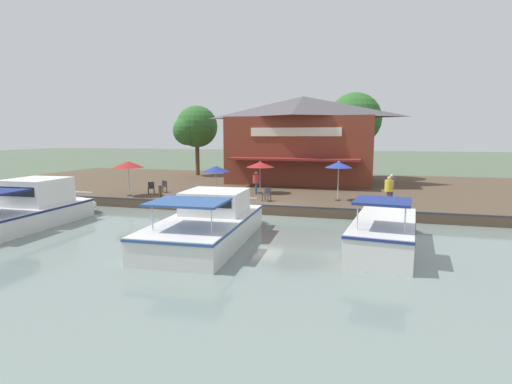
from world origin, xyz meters
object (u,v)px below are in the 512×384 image
object	(u,v)px
person_at_quay_edge	(256,180)
motorboat_outer_channel	(385,229)
patio_umbrella_by_entrance	(339,165)
person_mid_patio	(389,187)
mooring_post	(160,193)
person_near_entrance	(391,184)
patio_umbrella_mid_patio_left	(260,165)
cafe_chair_mid_patio	(163,186)
tree_upstream_bank	(353,121)
waterfront_restaurant	(302,139)
tree_downstream_bank	(195,128)
patio_umbrella_back_row	(128,164)
patio_umbrella_near_quay_edge	(216,169)
cafe_chair_far_corner_seat	(151,187)
cafe_chair_beside_entrance	(267,194)
motorboat_nearest_quay	(32,209)
motorboat_far_downstream	(213,221)

from	to	relation	value
person_at_quay_edge	motorboat_outer_channel	bearing A→B (deg)	40.92
patio_umbrella_by_entrance	motorboat_outer_channel	world-z (taller)	patio_umbrella_by_entrance
person_mid_patio	mooring_post	bearing A→B (deg)	-82.16
person_near_entrance	patio_umbrella_mid_patio_left	bearing A→B (deg)	-91.93
cafe_chair_mid_patio	tree_upstream_bank	xyz separation A→B (m)	(-13.73, 13.06, 5.14)
waterfront_restaurant	tree_downstream_bank	world-z (taller)	waterfront_restaurant
tree_upstream_bank	patio_umbrella_back_row	bearing A→B (deg)	-42.28
patio_umbrella_by_entrance	person_at_quay_edge	xyz separation A→B (m)	(-1.40, -5.88, -1.29)
patio_umbrella_near_quay_edge	motorboat_outer_channel	distance (m)	12.71
cafe_chair_mid_patio	cafe_chair_far_corner_seat	distance (m)	1.08
patio_umbrella_near_quay_edge	person_mid_patio	world-z (taller)	patio_umbrella_near_quay_edge
patio_umbrella_near_quay_edge	waterfront_restaurant	bearing A→B (deg)	161.22
patio_umbrella_mid_patio_left	mooring_post	distance (m)	7.50
cafe_chair_far_corner_seat	tree_upstream_bank	xyz separation A→B (m)	(-14.72, 13.51, 5.14)
person_at_quay_edge	tree_downstream_bank	world-z (taller)	tree_downstream_bank
patio_umbrella_back_row	person_near_entrance	world-z (taller)	patio_umbrella_back_row
person_at_quay_edge	tree_upstream_bank	world-z (taller)	tree_upstream_bank
patio_umbrella_mid_patio_left	patio_umbrella_near_quay_edge	bearing A→B (deg)	-32.96
patio_umbrella_mid_patio_left	person_near_entrance	distance (m)	9.15
waterfront_restaurant	person_near_entrance	distance (m)	11.61
patio_umbrella_near_quay_edge	tree_downstream_bank	bearing A→B (deg)	-151.26
person_near_entrance	motorboat_outer_channel	distance (m)	10.05
cafe_chair_beside_entrance	motorboat_outer_channel	xyz separation A→B (m)	(6.92, 6.96, -0.32)
patio_umbrella_back_row	tree_downstream_bank	xyz separation A→B (m)	(-14.79, -1.56, 2.80)
cafe_chair_far_corner_seat	person_at_quay_edge	bearing A→B (deg)	104.85
patio_umbrella_back_row	patio_umbrella_by_entrance	bearing A→B (deg)	97.12
patio_umbrella_mid_patio_left	person_at_quay_edge	distance (m)	1.20
cafe_chair_mid_patio	tree_upstream_bank	size ratio (longest dim) A/B	0.10
patio_umbrella_back_row	motorboat_outer_channel	distance (m)	18.16
motorboat_outer_channel	mooring_post	xyz separation A→B (m)	(-5.29, -13.66, 0.34)
person_mid_patio	tree_upstream_bank	size ratio (longest dim) A/B	0.21
motorboat_nearest_quay	motorboat_outer_channel	bearing A→B (deg)	92.26
patio_umbrella_near_quay_edge	motorboat_far_downstream	xyz separation A→B (m)	(7.75, 2.79, -1.76)
motorboat_outer_channel	patio_umbrella_by_entrance	bearing A→B (deg)	-162.82
motorboat_outer_channel	tree_upstream_bank	xyz separation A→B (m)	(-22.55, -2.29, 5.46)
person_mid_patio	tree_downstream_bank	world-z (taller)	tree_downstream_bank
cafe_chair_beside_entrance	tree_downstream_bank	size ratio (longest dim) A/B	0.12
patio_umbrella_back_row	cafe_chair_mid_patio	distance (m)	3.15
cafe_chair_mid_patio	mooring_post	size ratio (longest dim) A/B	0.87
motorboat_outer_channel	motorboat_nearest_quay	distance (m)	17.99
patio_umbrella_by_entrance	patio_umbrella_mid_patio_left	bearing A→B (deg)	-108.53
cafe_chair_far_corner_seat	patio_umbrella_near_quay_edge	bearing A→B (deg)	81.00
cafe_chair_far_corner_seat	motorboat_outer_channel	world-z (taller)	motorboat_outer_channel
patio_umbrella_by_entrance	cafe_chair_far_corner_seat	bearing A→B (deg)	-87.63
patio_umbrella_near_quay_edge	cafe_chair_far_corner_seat	bearing A→B (deg)	-99.00
patio_umbrella_back_row	person_at_quay_edge	size ratio (longest dim) A/B	1.51
patio_umbrella_by_entrance	patio_umbrella_mid_patio_left	world-z (taller)	patio_umbrella_by_entrance
waterfront_restaurant	person_mid_patio	bearing A→B (deg)	31.79
patio_umbrella_near_quay_edge	motorboat_far_downstream	distance (m)	8.42
waterfront_restaurant	cafe_chair_mid_patio	world-z (taller)	waterfront_restaurant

